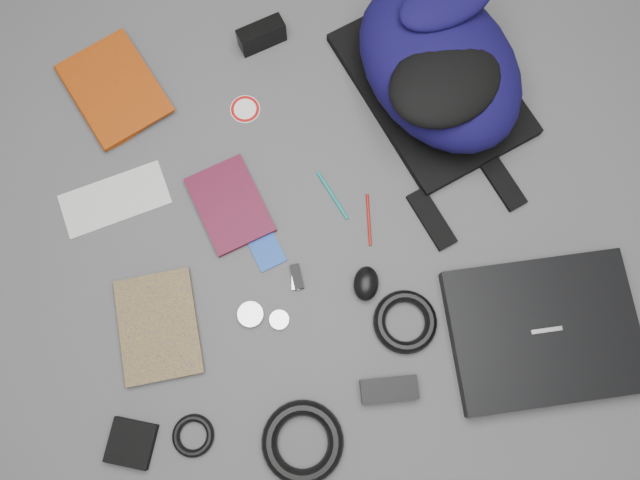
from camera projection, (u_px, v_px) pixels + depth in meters
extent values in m
plane|color=#4F4F51|center=(320.00, 242.00, 1.40)|extent=(4.00, 4.00, 0.00)
cube|color=black|center=(543.00, 331.00, 1.33)|extent=(0.42, 0.34, 0.04)
imported|color=#882E07|center=(79.00, 110.00, 1.46)|extent=(0.26, 0.30, 0.03)
imported|color=#C49F0E|center=(120.00, 334.00, 1.34)|extent=(0.18, 0.24, 0.02)
cube|color=silver|center=(115.00, 199.00, 1.42)|extent=(0.25, 0.14, 0.00)
cube|color=#430C1E|center=(230.00, 205.00, 1.41)|extent=(0.18, 0.23, 0.02)
cube|color=black|center=(262.00, 35.00, 1.49)|extent=(0.12, 0.06, 0.06)
cylinder|color=white|center=(245.00, 109.00, 1.47)|extent=(0.08, 0.08, 0.00)
cylinder|color=#0E8379|center=(332.00, 195.00, 1.42)|extent=(0.05, 0.12, 0.01)
cylinder|color=maroon|center=(369.00, 220.00, 1.41)|extent=(0.03, 0.12, 0.01)
cube|color=#1642A5|center=(265.00, 248.00, 1.39)|extent=(0.08, 0.11, 0.00)
cube|color=black|center=(297.00, 277.00, 1.37)|extent=(0.02, 0.06, 0.01)
cube|color=#A9AAAC|center=(296.00, 280.00, 1.37)|extent=(0.03, 0.05, 0.01)
ellipsoid|color=black|center=(366.00, 283.00, 1.35)|extent=(0.08, 0.09, 0.04)
cylinder|color=silver|center=(251.00, 314.00, 1.35)|extent=(0.07, 0.07, 0.01)
cylinder|color=silver|center=(279.00, 320.00, 1.35)|extent=(0.05, 0.05, 0.01)
torus|color=black|center=(405.00, 322.00, 1.34)|extent=(0.15, 0.15, 0.03)
cube|color=black|center=(389.00, 389.00, 1.31)|extent=(0.13, 0.07, 0.03)
torus|color=black|center=(303.00, 442.00, 1.28)|extent=(0.19, 0.19, 0.03)
cube|color=black|center=(131.00, 443.00, 1.28)|extent=(0.12, 0.12, 0.02)
torus|color=black|center=(193.00, 436.00, 1.29)|extent=(0.11, 0.11, 0.02)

